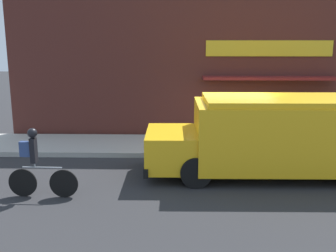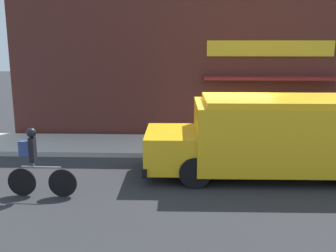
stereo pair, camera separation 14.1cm
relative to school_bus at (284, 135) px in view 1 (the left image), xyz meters
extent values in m
plane|color=#2B2B2D|center=(-1.32, 1.50, -1.16)|extent=(70.00, 70.00, 0.00)
cube|color=#ADAAA3|center=(-1.32, 2.77, -1.08)|extent=(28.00, 2.53, 0.16)
cube|color=#4C231E|center=(-1.32, 4.23, 1.77)|extent=(15.95, 0.18, 5.85)
cube|color=gold|center=(0.39, 4.12, 2.24)|extent=(4.60, 0.05, 0.57)
cube|color=maroon|center=(0.39, 3.79, 1.19)|extent=(4.83, 0.70, 0.10)
cube|color=yellow|center=(0.38, 0.00, 0.00)|extent=(5.60, 2.34, 1.76)
cube|color=yellow|center=(-3.09, -0.04, -0.39)|extent=(1.39, 2.10, 0.97)
cube|color=yellow|center=(0.38, 0.00, 0.96)|extent=(5.15, 2.15, 0.15)
cube|color=black|center=(-3.73, -0.05, -0.77)|extent=(0.15, 2.22, 0.24)
cube|color=red|center=(-1.17, 1.37, 0.09)|extent=(0.03, 0.44, 0.44)
cylinder|color=black|center=(-2.47, 0.94, -0.75)|extent=(0.81, 0.27, 0.81)
cylinder|color=black|center=(-2.44, -1.01, -0.75)|extent=(0.81, 0.27, 0.81)
cylinder|color=black|center=(1.83, 1.00, -0.75)|extent=(0.81, 0.27, 0.81)
cylinder|color=black|center=(-5.63, -1.74, -0.81)|extent=(0.69, 0.06, 0.69)
cylinder|color=black|center=(-6.63, -1.71, -0.81)|extent=(0.69, 0.06, 0.69)
cylinder|color=#999EA3|center=(-6.13, -1.73, -0.42)|extent=(0.95, 0.06, 0.04)
cylinder|color=#999EA3|center=(-6.31, -1.72, -0.36)|extent=(0.04, 0.04, 0.12)
cube|color=black|center=(-6.31, -1.72, 0.00)|extent=(0.13, 0.20, 0.60)
sphere|color=black|center=(-6.31, -1.72, 0.42)|extent=(0.23, 0.23, 0.23)
cube|color=navy|center=(-6.50, -1.72, 0.03)|extent=(0.26, 0.15, 0.36)
cylinder|color=#38383D|center=(-1.34, 2.66, -0.54)|extent=(0.46, 0.46, 0.91)
cylinder|color=black|center=(-1.34, 2.66, -0.06)|extent=(0.47, 0.47, 0.04)
camera|label=1|loc=(-2.91, -10.54, 2.54)|focal=42.00mm
camera|label=2|loc=(-2.77, -10.53, 2.54)|focal=42.00mm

